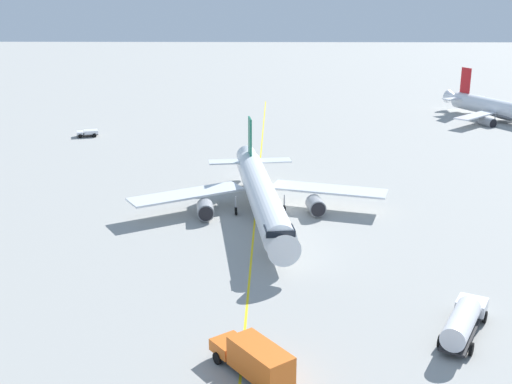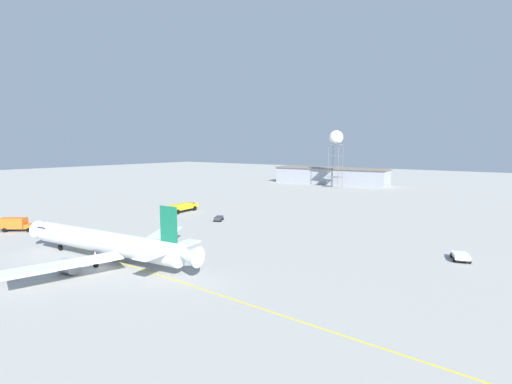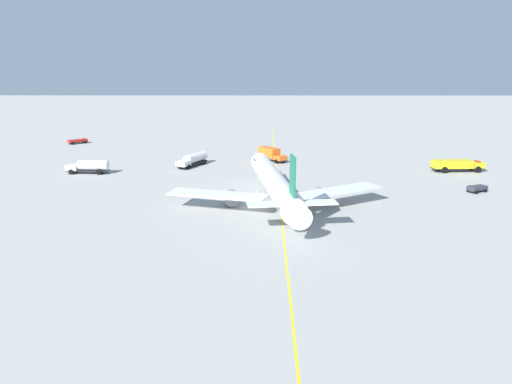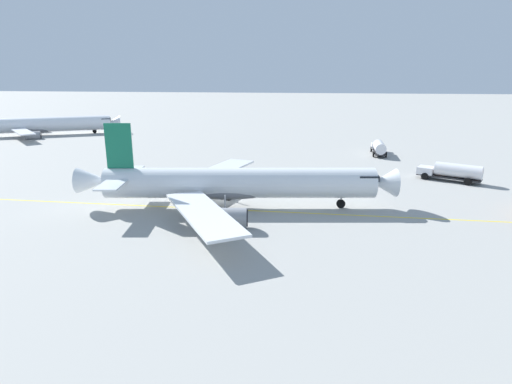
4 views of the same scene
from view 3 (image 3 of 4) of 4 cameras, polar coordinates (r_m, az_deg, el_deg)
ground_plane at (r=79.14m, az=0.21°, el=-1.84°), size 600.00×600.00×0.00m
airliner_main at (r=80.84m, az=2.29°, el=0.75°), size 35.33×39.62×10.64m
fuel_tanker_truck at (r=109.70m, az=-18.90°, el=2.87°), size 8.99×3.09×2.87m
fire_tender_truck at (r=114.27m, az=22.39°, el=2.98°), size 11.20×3.95×2.50m
catering_truck_truck at (r=117.98m, az=1.76°, el=4.48°), size 6.94×8.02×3.10m
baggage_truck_truck at (r=97.28m, az=24.40°, el=0.39°), size 4.10×3.34×1.22m
ops_pickup_truck at (r=153.09m, az=-20.10°, el=5.62°), size 5.38×5.05×1.41m
fuel_tanker_truck_extra at (r=112.46m, az=-7.34°, el=3.82°), size 6.44×9.39×2.87m
taxiway_centreline at (r=82.73m, az=2.81°, el=-1.12°), size 2.67×189.27×0.01m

